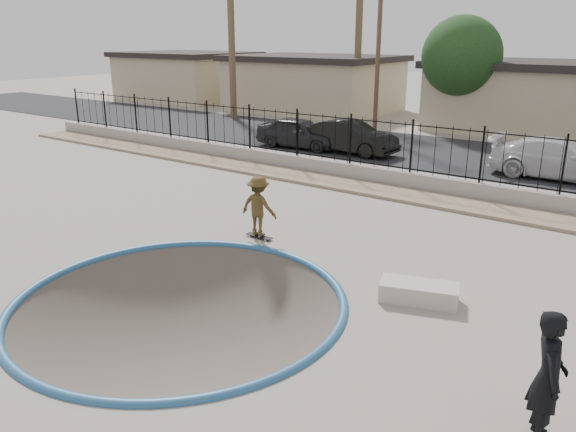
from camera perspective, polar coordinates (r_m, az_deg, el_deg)
The scene contains 20 objects.
ground at distance 22.71m, azimuth 13.76°, elevation 0.99°, with size 120.00×120.00×2.20m, color gray.
bowl_pit at distance 12.08m, azimuth -10.91°, elevation -8.61°, with size 6.84×6.84×1.80m, color #453D35, non-canonical shape.
coping_ring at distance 12.08m, azimuth -10.91°, elevation -8.61°, with size 7.04×7.04×0.20m, color #26567E.
rock_strip at distance 19.92m, azimuth 10.86°, elevation 2.28°, with size 42.00×1.60×0.11m, color #9E8867.
retaining_wall at distance 20.83m, azimuth 12.22°, elevation 3.58°, with size 42.00×0.45×0.60m, color gray.
fence at distance 20.57m, azimuth 12.44°, elevation 6.82°, with size 40.00×0.04×1.80m.
street at distance 27.02m, azimuth 18.10°, elevation 5.75°, with size 90.00×8.00×0.04m, color black.
house_west_far at distance 50.19m, azimuth -10.25°, elevation 13.89°, with size 10.60×8.60×3.90m.
house_west at distance 41.83m, azimuth 2.58°, elevation 13.37°, with size 11.60×8.60×3.90m.
house_center at distance 35.81m, azimuth 23.39°, elevation 11.17°, with size 10.60×8.60×3.90m.
palm_mid at distance 36.97m, azimuth 7.27°, elevation 19.96°, with size 2.30×2.30×9.30m.
utility_pole_left at distance 30.66m, azimuth 9.17°, elevation 16.59°, with size 1.70×0.24×9.00m.
street_tree_left at distance 33.15m, azimuth 17.21°, elevation 15.25°, with size 4.32×4.32×6.36m.
skater at distance 15.19m, azimuth -3.00°, elevation 0.67°, with size 1.07×0.61×1.65m, color brown.
skateboard at distance 15.44m, azimuth -2.95°, elevation -2.05°, with size 0.83×0.22×0.07m.
videographer at distance 8.54m, azimuth 24.90°, elevation -14.67°, with size 0.71×0.47×1.95m, color black.
concrete_ledge at distance 12.15m, azimuth 13.14°, elevation -7.56°, with size 1.60×0.70×0.40m, color #B1AC9D.
car_a at distance 27.61m, azimuth 1.19°, elevation 8.47°, with size 1.74×4.32×1.47m, color black.
car_b at distance 26.47m, azimuth 6.26°, elevation 7.99°, with size 1.60×4.58×1.51m, color black.
car_c at distance 23.94m, azimuth 25.96°, elevation 5.22°, with size 2.11×5.19×1.51m, color silver.
Camera 1 is at (8.07, -8.23, 5.35)m, focal length 35.00 mm.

